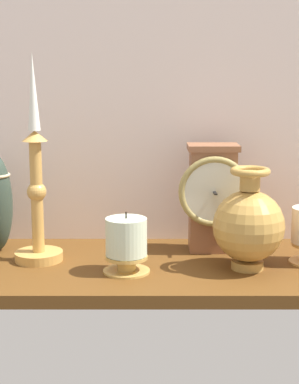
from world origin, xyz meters
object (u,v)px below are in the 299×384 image
object	(u,v)px
mantel_clock	(214,196)
pillar_candle_near_clock	(127,244)
brass_vase_bulbous	(250,224)
candlestick_tall_left	(38,194)

from	to	relation	value
mantel_clock	pillar_candle_near_clock	bearing A→B (deg)	-140.86
mantel_clock	brass_vase_bulbous	size ratio (longest dim) A/B	1.15
mantel_clock	brass_vase_bulbous	distance (cm)	13.51
mantel_clock	candlestick_tall_left	xyz separation A→B (cm)	(-34.57, -6.72, 1.82)
pillar_candle_near_clock	brass_vase_bulbous	bearing A→B (deg)	4.94
mantel_clock	brass_vase_bulbous	xyz separation A→B (cm)	(5.54, -11.97, -2.93)
candlestick_tall_left	mantel_clock	bearing A→B (deg)	11.00
mantel_clock	pillar_candle_near_clock	world-z (taller)	mantel_clock
brass_vase_bulbous	pillar_candle_near_clock	distance (cm)	22.96
mantel_clock	brass_vase_bulbous	bearing A→B (deg)	-65.17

